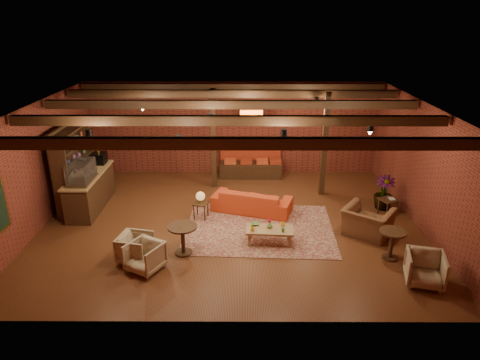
{
  "coord_description": "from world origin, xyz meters",
  "views": [
    {
      "loc": [
        0.29,
        -10.41,
        5.34
      ],
      "look_at": [
        0.25,
        0.2,
        1.17
      ],
      "focal_mm": 32.0,
      "sensor_mm": 36.0,
      "label": 1
    }
  ],
  "objects_px": {
    "plant_tall": "(388,160)",
    "armchair_far": "(425,267)",
    "side_table_lamp": "(200,198)",
    "side_table_book": "(389,200)",
    "armchair_b": "(145,255)",
    "round_table_right": "(392,240)",
    "coffee_table": "(269,230)",
    "sofa": "(252,201)",
    "round_table_left": "(183,235)",
    "armchair_a": "(135,246)",
    "armchair_right": "(368,217)"
  },
  "relations": [
    {
      "from": "armchair_b",
      "to": "sofa",
      "type": "bearing_deg",
      "value": 80.34
    },
    {
      "from": "armchair_far",
      "to": "plant_tall",
      "type": "xyz_separation_m",
      "value": [
        0.27,
        3.71,
        1.1
      ]
    },
    {
      "from": "side_table_lamp",
      "to": "coffee_table",
      "type": "bearing_deg",
      "value": -37.09
    },
    {
      "from": "coffee_table",
      "to": "round_table_right",
      "type": "relative_size",
      "value": 1.68
    },
    {
      "from": "armchair_right",
      "to": "round_table_left",
      "type": "bearing_deg",
      "value": 47.58
    },
    {
      "from": "armchair_far",
      "to": "plant_tall",
      "type": "bearing_deg",
      "value": 99.88
    },
    {
      "from": "round_table_left",
      "to": "armchair_a",
      "type": "distance_m",
      "value": 1.11
    },
    {
      "from": "sofa",
      "to": "armchair_far",
      "type": "height_order",
      "value": "armchair_far"
    },
    {
      "from": "sofa",
      "to": "armchair_a",
      "type": "relative_size",
      "value": 3.15
    },
    {
      "from": "sofa",
      "to": "round_table_right",
      "type": "distance_m",
      "value": 4.04
    },
    {
      "from": "side_table_book",
      "to": "armchair_a",
      "type": "bearing_deg",
      "value": -159.96
    },
    {
      "from": "armchair_b",
      "to": "side_table_book",
      "type": "xyz_separation_m",
      "value": [
        6.24,
        2.78,
        0.09
      ]
    },
    {
      "from": "round_table_left",
      "to": "armchair_right",
      "type": "relative_size",
      "value": 0.64
    },
    {
      "from": "sofa",
      "to": "coffee_table",
      "type": "bearing_deg",
      "value": 119.64
    },
    {
      "from": "side_table_lamp",
      "to": "plant_tall",
      "type": "relative_size",
      "value": 0.27
    },
    {
      "from": "armchair_b",
      "to": "plant_tall",
      "type": "height_order",
      "value": "plant_tall"
    },
    {
      "from": "side_table_lamp",
      "to": "armchair_b",
      "type": "xyz_separation_m",
      "value": [
        -1.0,
        -2.56,
        -0.24
      ]
    },
    {
      "from": "plant_tall",
      "to": "armchair_far",
      "type": "bearing_deg",
      "value": -94.16
    },
    {
      "from": "coffee_table",
      "to": "armchair_b",
      "type": "xyz_separation_m",
      "value": [
        -2.81,
        -1.19,
        0.01
      ]
    },
    {
      "from": "sofa",
      "to": "side_table_lamp",
      "type": "height_order",
      "value": "side_table_lamp"
    },
    {
      "from": "round_table_right",
      "to": "plant_tall",
      "type": "xyz_separation_m",
      "value": [
        0.66,
        2.73,
        1.01
      ]
    },
    {
      "from": "side_table_lamp",
      "to": "armchair_a",
      "type": "xyz_separation_m",
      "value": [
        -1.31,
        -2.16,
        -0.25
      ]
    },
    {
      "from": "round_table_left",
      "to": "armchair_right",
      "type": "bearing_deg",
      "value": 11.38
    },
    {
      "from": "sofa",
      "to": "armchair_right",
      "type": "xyz_separation_m",
      "value": [
        2.91,
        -1.41,
        0.17
      ]
    },
    {
      "from": "side_table_book",
      "to": "armchair_far",
      "type": "height_order",
      "value": "armchair_far"
    },
    {
      "from": "round_table_left",
      "to": "armchair_a",
      "type": "xyz_separation_m",
      "value": [
        -1.06,
        -0.3,
        -0.13
      ]
    },
    {
      "from": "side_table_lamp",
      "to": "round_table_left",
      "type": "distance_m",
      "value": 1.88
    },
    {
      "from": "armchair_b",
      "to": "plant_tall",
      "type": "distance_m",
      "value": 7.11
    },
    {
      "from": "round_table_left",
      "to": "armchair_right",
      "type": "height_order",
      "value": "armchair_right"
    },
    {
      "from": "side_table_lamp",
      "to": "plant_tall",
      "type": "bearing_deg",
      "value": 7.25
    },
    {
      "from": "sofa",
      "to": "coffee_table",
      "type": "xyz_separation_m",
      "value": [
        0.38,
        -1.83,
        0.03
      ]
    },
    {
      "from": "coffee_table",
      "to": "plant_tall",
      "type": "relative_size",
      "value": 0.4
    },
    {
      "from": "armchair_a",
      "to": "armchair_far",
      "type": "bearing_deg",
      "value": -85.6
    },
    {
      "from": "side_table_lamp",
      "to": "armchair_a",
      "type": "distance_m",
      "value": 2.54
    },
    {
      "from": "armchair_right",
      "to": "round_table_right",
      "type": "height_order",
      "value": "armchair_right"
    },
    {
      "from": "side_table_book",
      "to": "sofa",
      "type": "bearing_deg",
      "value": 176.39
    },
    {
      "from": "side_table_book",
      "to": "round_table_right",
      "type": "relative_size",
      "value": 0.82
    },
    {
      "from": "armchair_b",
      "to": "round_table_right",
      "type": "xyz_separation_m",
      "value": [
        5.58,
        0.5,
        0.11
      ]
    },
    {
      "from": "side_table_lamp",
      "to": "armchair_far",
      "type": "relative_size",
      "value": 1.03
    },
    {
      "from": "side_table_lamp",
      "to": "armchair_right",
      "type": "xyz_separation_m",
      "value": [
        4.34,
        -0.94,
        -0.11
      ]
    },
    {
      "from": "sofa",
      "to": "side_table_book",
      "type": "height_order",
      "value": "sofa"
    },
    {
      "from": "side_table_lamp",
      "to": "armchair_a",
      "type": "height_order",
      "value": "side_table_lamp"
    },
    {
      "from": "round_table_right",
      "to": "side_table_book",
      "type": "bearing_deg",
      "value": 73.99
    },
    {
      "from": "round_table_left",
      "to": "armchair_right",
      "type": "xyz_separation_m",
      "value": [
        4.59,
        0.92,
        0.01
      ]
    },
    {
      "from": "round_table_left",
      "to": "armchair_b",
      "type": "height_order",
      "value": "armchair_b"
    },
    {
      "from": "round_table_right",
      "to": "coffee_table",
      "type": "bearing_deg",
      "value": 165.93
    },
    {
      "from": "armchair_far",
      "to": "side_table_book",
      "type": "bearing_deg",
      "value": 99.32
    },
    {
      "from": "armchair_a",
      "to": "armchair_right",
      "type": "bearing_deg",
      "value": -65.37
    },
    {
      "from": "side_table_lamp",
      "to": "side_table_book",
      "type": "distance_m",
      "value": 5.24
    },
    {
      "from": "armchair_a",
      "to": "armchair_far",
      "type": "relative_size",
      "value": 0.93
    }
  ]
}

